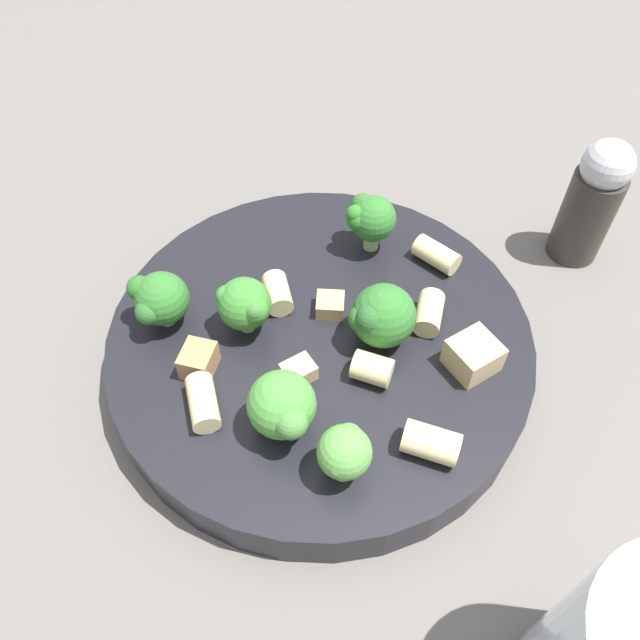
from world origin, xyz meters
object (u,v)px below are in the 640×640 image
Objects in this scene: broccoli_floret_1 at (381,316)px; rigatoni_3 at (203,402)px; broccoli_floret_4 at (159,300)px; rigatoni_4 at (281,291)px; broccoli_floret_5 at (345,452)px; rigatoni_0 at (431,443)px; broccoli_floret_0 at (245,305)px; chicken_chunk_3 at (473,356)px; rigatoni_1 at (372,369)px; chicken_chunk_0 at (330,305)px; broccoli_floret_2 at (370,218)px; chicken_chunk_1 at (299,371)px; broccoli_floret_3 at (283,407)px; rigatoni_5 at (436,255)px; chicken_chunk_2 at (199,360)px; pepper_shaker at (592,201)px; rigatoni_2 at (429,313)px; pasta_bowl at (320,343)px.

broccoli_floret_1 is 1.28× the size of rigatoni_3.
broccoli_floret_4 reaches higher than rigatoni_4.
rigatoni_0 is at bearing -124.04° from broccoli_floret_5.
broccoli_floret_0 is 1.46× the size of rigatoni_4.
rigatoni_3 is (0.10, 0.06, -0.00)m from rigatoni_0.
broccoli_floret_5 is 1.39× the size of chicken_chunk_3.
broccoli_floret_5 is at bearing 115.02° from rigatoni_1.
chicken_chunk_0 is (0.10, -0.04, -0.00)m from rigatoni_0.
broccoli_floret_1 reaches higher than chicken_chunk_0.
chicken_chunk_3 reaches higher than rigatoni_1.
broccoli_floret_1 and broccoli_floret_2 have the same top height.
broccoli_floret_3 is at bearing 120.82° from chicken_chunk_1.
rigatoni_5 is 0.16m from chicken_chunk_2.
broccoli_floret_3 is at bearing 3.57° from broccoli_floret_5.
broccoli_floret_2 is 0.43× the size of pepper_shaker.
chicken_chunk_0 is (-0.03, -0.01, -0.00)m from rigatoni_4.
rigatoni_4 reaches higher than chicken_chunk_0.
rigatoni_3 is 0.33× the size of pepper_shaker.
broccoli_floret_3 reaches higher than rigatoni_5.
chicken_chunk_0 is (-0.03, -0.04, -0.02)m from broccoli_floret_0.
broccoli_floret_5 is 0.10m from chicken_chunk_0.
rigatoni_1 reaches higher than rigatoni_2.
broccoli_floret_3 reaches higher than broccoli_floret_4.
rigatoni_5 is 1.67× the size of chicken_chunk_1.
broccoli_floret_5 is 0.05m from rigatoni_0.
rigatoni_2 is 0.29× the size of pepper_shaker.
rigatoni_2 is at bearing -135.09° from broccoli_floret_0.
chicken_chunk_0 is (0.01, -0.02, 0.02)m from pasta_bowl.
chicken_chunk_2 is (0.12, 0.04, -0.00)m from rigatoni_0.
chicken_chunk_1 is at bearing 41.49° from rigatoni_1.
broccoli_floret_1 is at bearing -126.61° from chicken_chunk_2.
chicken_chunk_3 reaches higher than rigatoni_4.
broccoli_floret_4 is 1.29× the size of rigatoni_0.
broccoli_floret_5 is 1.20× the size of rigatoni_5.
chicken_chunk_2 is at bearing 35.96° from chicken_chunk_1.
chicken_chunk_1 is 0.09m from chicken_chunk_3.
pepper_shaker is (-0.08, -0.26, 0.01)m from rigatoni_3.
broccoli_floret_2 is 1.99× the size of chicken_chunk_2.
broccoli_floret_1 is at bearing -143.77° from broccoli_floret_4.
broccoli_floret_2 is at bearing -46.35° from broccoli_floret_1.
rigatoni_5 is (-0.04, -0.02, -0.02)m from broccoli_floret_2.
broccoli_floret_5 reaches higher than rigatoni_4.
rigatoni_1 is 0.10m from rigatoni_5.
chicken_chunk_2 reaches higher than chicken_chunk_1.
rigatoni_1 is (-0.01, -0.05, -0.01)m from broccoli_floret_3.
broccoli_floret_3 is at bearing 83.18° from rigatoni_2.
broccoli_floret_0 is at bearing 64.49° from pepper_shaker.
broccoli_floret_5 is at bearing -176.46° from chicken_chunk_2.
pasta_bowl is 0.04m from chicken_chunk_1.
chicken_chunk_3 is (-0.05, -0.02, -0.01)m from broccoli_floret_1.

